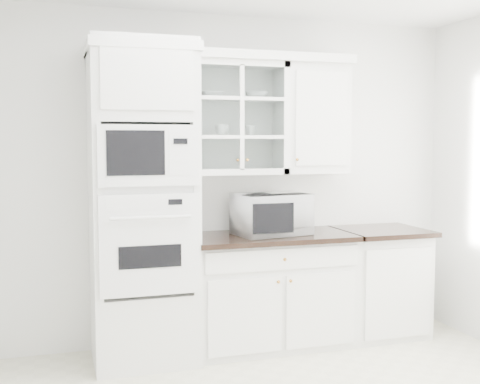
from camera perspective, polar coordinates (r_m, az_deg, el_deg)
name	(u,v)px	position (r m, az deg, el deg)	size (l,w,h in m)	color
room_shell	(285,123)	(3.77, 4.27, 6.57)	(4.00, 3.50, 2.70)	white
oven_column	(143,204)	(4.56, -9.21, -1.09)	(0.76, 0.68, 2.40)	white
base_cabinet_run	(270,289)	(4.96, 2.87, -9.20)	(1.32, 0.67, 0.92)	white
extra_base_cabinet	(379,281)	(5.38, 13.03, -8.22)	(0.72, 0.67, 0.92)	white
upper_cabinet_glass	(236,118)	(4.87, -0.40, 7.00)	(0.80, 0.33, 0.90)	white
upper_cabinet_solid	(313,119)	(5.11, 6.92, 6.86)	(0.55, 0.33, 0.90)	white
crown_molding	(224,56)	(4.86, -1.53, 12.74)	(2.14, 0.38, 0.07)	white
countertop_microwave	(271,214)	(4.84, 2.91, -2.08)	(0.57, 0.47, 0.33)	white
bowl_a	(212,95)	(4.81, -2.66, 9.21)	(0.19, 0.19, 0.05)	white
bowl_b	(257,95)	(4.94, 1.60, 9.15)	(0.18, 0.18, 0.06)	white
cup_a	(222,130)	(4.83, -1.69, 5.88)	(0.11, 0.11, 0.09)	white
cup_b	(251,131)	(4.90, 1.02, 5.85)	(0.09, 0.09, 0.09)	white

